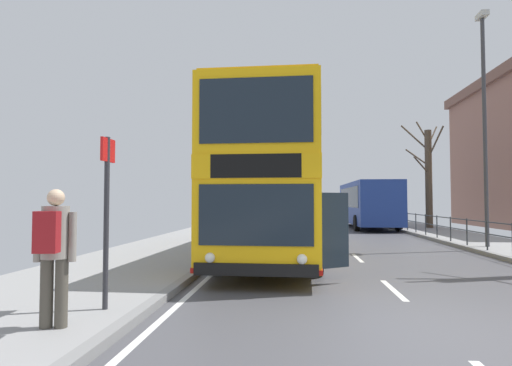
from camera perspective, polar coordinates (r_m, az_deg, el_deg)
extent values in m
cube|color=#49494E|center=(6.73, 23.11, -17.78)|extent=(8.40, 140.00, 0.06)
cube|color=silver|center=(9.16, 17.93, -13.45)|extent=(0.12, 2.00, 0.00)
cube|color=silver|center=(13.83, 13.44, -9.74)|extent=(0.12, 2.00, 0.00)
cube|color=silver|center=(18.56, 11.26, -7.88)|extent=(0.12, 2.00, 0.00)
cube|color=silver|center=(23.32, 9.99, -6.78)|extent=(0.12, 2.00, 0.00)
cube|color=silver|center=(28.10, 9.14, -6.04)|extent=(0.12, 2.00, 0.00)
cube|color=silver|center=(32.88, 8.55, -5.52)|extent=(0.12, 2.00, 0.00)
cube|color=silver|center=(37.67, 8.10, -5.13)|extent=(0.12, 2.00, 0.00)
cube|color=silver|center=(42.46, 7.76, -4.83)|extent=(0.12, 2.00, 0.00)
cube|color=silver|center=(47.25, 7.49, -4.59)|extent=(0.12, 2.00, 0.00)
cube|color=silver|center=(52.04, 7.27, -4.40)|extent=(0.12, 2.00, 0.00)
cube|color=silver|center=(56.83, 7.08, -4.23)|extent=(0.12, 2.00, 0.00)
cube|color=silver|center=(6.72, -12.83, -17.64)|extent=(0.12, 133.00, 0.00)
cube|color=gray|center=(6.81, -15.75, -16.81)|extent=(0.20, 140.00, 0.14)
cube|color=gray|center=(7.78, -30.87, -14.72)|extent=(4.00, 140.00, 0.14)
cube|color=#F4B20F|center=(13.64, 2.61, -4.51)|extent=(2.85, 10.88, 1.86)
cube|color=#F4B20F|center=(13.65, 2.61, 0.42)|extent=(2.86, 10.93, 0.49)
cube|color=#F4B20F|center=(13.74, 2.60, 4.98)|extent=(2.85, 10.88, 1.70)
cube|color=#D0970D|center=(13.89, 2.59, 8.63)|extent=(2.76, 10.55, 0.08)
cube|color=#19232D|center=(8.23, -0.07, -4.29)|extent=(2.24, 0.09, 1.19)
cube|color=black|center=(8.26, -0.08, 2.32)|extent=(1.78, 0.08, 0.47)
cube|color=#19232D|center=(8.42, -0.07, 9.75)|extent=(2.24, 0.09, 1.29)
cube|color=black|center=(8.33, -0.08, -11.57)|extent=(2.42, 0.15, 0.24)
cube|color=#B2140F|center=(13.70, 2.62, -8.16)|extent=(2.88, 10.93, 0.10)
cube|color=#19232D|center=(13.87, 8.01, -3.38)|extent=(0.26, 8.43, 0.97)
cube|color=#19232D|center=(13.73, 7.98, 5.37)|extent=(0.29, 9.73, 1.02)
cube|color=#19232D|center=(14.05, -2.55, -3.39)|extent=(0.26, 8.43, 0.97)
cube|color=#19232D|center=(13.91, -2.72, 5.25)|extent=(0.29, 9.73, 1.02)
sphere|color=white|center=(8.23, 6.18, -10.12)|extent=(0.21, 0.21, 0.20)
sphere|color=white|center=(8.44, -6.20, -9.93)|extent=(0.21, 0.21, 0.20)
cube|color=#19232D|center=(9.28, 10.34, -6.24)|extent=(0.69, 0.47, 1.60)
cube|color=black|center=(9.56, 8.18, -6.14)|extent=(0.13, 0.90, 1.60)
cylinder|color=black|center=(10.47, 8.14, -9.29)|extent=(0.33, 1.05, 1.04)
cylinder|color=black|center=(10.69, -5.26, -9.16)|extent=(0.33, 1.05, 1.04)
cylinder|color=black|center=(17.15, 7.57, -6.62)|extent=(0.33, 1.05, 1.04)
cylinder|color=black|center=(17.28, -0.62, -6.61)|extent=(0.33, 1.05, 1.04)
cube|color=navy|center=(29.27, 14.77, -2.61)|extent=(2.61, 9.72, 2.67)
cube|color=#19232D|center=(29.07, 12.27, -1.90)|extent=(0.08, 8.25, 1.28)
cube|color=#19232D|center=(29.52, 17.22, -1.85)|extent=(0.08, 8.25, 1.28)
cube|color=#19232D|center=(34.07, 13.33, -2.14)|extent=(2.19, 0.04, 1.60)
cylinder|color=black|center=(31.93, 11.73, -4.73)|extent=(0.29, 0.96, 0.96)
cylinder|color=black|center=(32.32, 16.05, -4.66)|extent=(0.29, 0.96, 0.96)
cylinder|color=black|center=(26.09, 13.32, -5.24)|extent=(0.29, 0.96, 0.96)
cylinder|color=black|center=(26.56, 18.57, -5.12)|extent=(0.29, 0.96, 0.96)
cylinder|color=#2D3338|center=(16.21, 28.58, -6.18)|extent=(0.05, 0.05, 0.99)
cylinder|color=#2D3338|center=(17.75, 26.43, -5.87)|extent=(0.05, 0.05, 0.99)
cylinder|color=#2D3338|center=(19.30, 24.63, -5.61)|extent=(0.05, 0.05, 0.99)
cylinder|color=#2D3338|center=(20.87, 23.10, -5.39)|extent=(0.05, 0.05, 0.99)
cylinder|color=#2D3338|center=(22.46, 21.78, -5.19)|extent=(0.05, 0.05, 0.99)
cylinder|color=#2D3338|center=(24.05, 20.64, -5.01)|extent=(0.05, 0.05, 0.99)
cylinder|color=#2D3338|center=(25.65, 19.65, -4.86)|extent=(0.05, 0.05, 0.99)
cylinder|color=#2D3338|center=(27.26, 18.77, -4.72)|extent=(0.05, 0.05, 0.99)
cylinder|color=#2D3338|center=(28.88, 17.98, -4.60)|extent=(0.05, 0.05, 0.99)
cylinder|color=#2D3338|center=(30.50, 17.29, -4.49)|extent=(0.05, 0.05, 0.99)
cylinder|color=#2D3338|center=(32.12, 16.66, -4.39)|extent=(0.05, 0.05, 0.99)
cylinder|color=#2D3338|center=(33.75, 16.09, -4.30)|extent=(0.05, 0.05, 0.99)
cylinder|color=#2D3338|center=(35.38, 15.58, -4.22)|extent=(0.05, 0.05, 0.99)
cylinder|color=#2D3338|center=(37.01, 15.11, -4.14)|extent=(0.05, 0.05, 0.99)
cylinder|color=#2D3338|center=(22.44, 21.77, -4.05)|extent=(0.04, 29.89, 0.04)
cylinder|color=#2D3338|center=(22.45, 21.78, -5.06)|extent=(0.04, 29.89, 0.04)
cylinder|color=#4C473D|center=(6.27, -26.27, -12.92)|extent=(0.18, 0.18, 0.93)
cylinder|color=#4C473D|center=(6.20, -24.63, -13.06)|extent=(0.18, 0.18, 0.93)
cylinder|color=gray|center=(6.14, -25.32, -5.98)|extent=(0.39, 0.39, 0.68)
cylinder|color=gray|center=(6.23, -27.23, -6.44)|extent=(0.11, 0.11, 0.65)
cylinder|color=gray|center=(6.07, -23.38, -6.63)|extent=(0.11, 0.11, 0.65)
sphere|color=beige|center=(6.13, -25.24, -1.78)|extent=(0.25, 0.25, 0.22)
cube|color=maroon|center=(5.90, -26.24, -5.92)|extent=(0.30, 0.22, 0.52)
cylinder|color=#2D2D33|center=(6.88, -19.44, -4.99)|extent=(0.08, 0.08, 2.62)
cube|color=red|center=(6.94, -19.24, 4.18)|extent=(0.04, 0.44, 0.36)
cylinder|color=#38383D|center=(17.69, 28.34, 6.13)|extent=(0.14, 0.14, 8.37)
cube|color=#B2B2AD|center=(18.80, 28.05, 19.21)|extent=(0.28, 0.60, 0.20)
cylinder|color=#4C3D2D|center=(28.45, 22.14, 0.54)|extent=(0.42, 0.42, 6.07)
cylinder|color=#4C3D2D|center=(29.46, 22.57, 5.81)|extent=(1.05, 1.37, 1.48)
cylinder|color=#4C3D2D|center=(28.25, 22.95, 5.05)|extent=(0.73, 1.14, 1.89)
cylinder|color=#4C3D2D|center=(29.10, 21.39, 6.45)|extent=(0.56, 0.98, 1.44)
cylinder|color=#4C3D2D|center=(28.85, 20.48, 5.70)|extent=(1.54, 0.85, 1.75)
cylinder|color=#4C3D2D|center=(28.98, 20.77, 3.23)|extent=(1.14, 1.31, 1.22)
cylinder|color=#4C3D2D|center=(27.78, 21.30, 2.23)|extent=(1.27, 1.25, 1.00)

